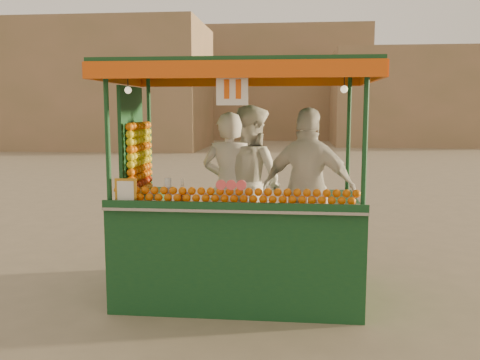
# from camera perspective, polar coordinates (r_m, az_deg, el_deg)

# --- Properties ---
(ground) EXTENTS (90.00, 90.00, 0.00)m
(ground) POSITION_cam_1_polar(r_m,az_deg,el_deg) (5.61, 1.76, -12.08)
(ground) COLOR #766A54
(ground) RESTS_ON ground
(building_left) EXTENTS (10.00, 6.00, 6.00)m
(building_left) POSITION_cam_1_polar(r_m,az_deg,el_deg) (26.97, -14.67, 9.85)
(building_left) COLOR #997257
(building_left) RESTS_ON ground
(building_right) EXTENTS (9.00, 6.00, 5.00)m
(building_right) POSITION_cam_1_polar(r_m,az_deg,el_deg) (30.01, 18.87, 8.49)
(building_right) COLOR #997257
(building_right) RESTS_ON ground
(building_center) EXTENTS (14.00, 7.00, 7.00)m
(building_center) POSITION_cam_1_polar(r_m,az_deg,el_deg) (35.38, 2.08, 10.35)
(building_center) COLOR #997257
(building_center) RESTS_ON ground
(juice_cart) EXTENTS (2.58, 1.67, 2.35)m
(juice_cart) POSITION_cam_1_polar(r_m,az_deg,el_deg) (5.25, -0.76, -4.80)
(juice_cart) COLOR #103D1F
(juice_cart) RESTS_ON ground
(vendor_left) EXTENTS (0.62, 0.43, 1.61)m
(vendor_left) POSITION_cam_1_polar(r_m,az_deg,el_deg) (5.57, -1.16, -0.76)
(vendor_left) COLOR silver
(vendor_left) RESTS_ON ground
(vendor_middle) EXTENTS (1.03, 1.02, 1.67)m
(vendor_middle) POSITION_cam_1_polar(r_m,az_deg,el_deg) (5.68, 1.09, -0.26)
(vendor_middle) COLOR white
(vendor_middle) RESTS_ON ground
(vendor_right) EXTENTS (1.04, 0.66, 1.65)m
(vendor_right) POSITION_cam_1_polar(r_m,az_deg,el_deg) (5.24, 7.53, -1.13)
(vendor_right) COLOR beige
(vendor_right) RESTS_ON ground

